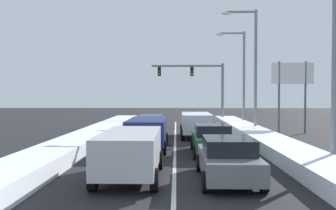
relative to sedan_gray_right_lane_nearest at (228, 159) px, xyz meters
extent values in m
plane|color=black|center=(-1.86, 6.76, -0.76)|extent=(120.00, 120.00, 0.00)
cube|color=silver|center=(-1.86, 9.93, -0.76)|extent=(0.14, 34.89, 0.01)
cube|color=white|center=(3.44, 9.93, -0.45)|extent=(2.06, 34.89, 0.64)
cube|color=white|center=(-7.16, 9.93, -0.42)|extent=(2.09, 34.89, 0.68)
cube|color=slate|center=(0.00, 0.04, -0.13)|extent=(1.82, 4.50, 0.70)
cube|color=black|center=(0.00, -0.11, 0.47)|extent=(1.64, 2.20, 0.55)
cube|color=red|center=(-0.69, -2.16, -0.01)|extent=(0.24, 0.08, 0.14)
cube|color=red|center=(0.69, -2.16, -0.01)|extent=(0.24, 0.08, 0.14)
cylinder|color=black|center=(-0.89, 1.59, -0.43)|extent=(0.22, 0.66, 0.66)
cylinder|color=black|center=(0.89, 1.59, -0.43)|extent=(0.22, 0.66, 0.66)
cylinder|color=black|center=(-0.89, -1.51, -0.43)|extent=(0.22, 0.66, 0.66)
cylinder|color=black|center=(0.89, -1.51, -0.43)|extent=(0.22, 0.66, 0.66)
cube|color=#1E5633|center=(-0.01, 5.73, -0.13)|extent=(1.82, 4.50, 0.70)
cube|color=black|center=(-0.01, 5.58, 0.47)|extent=(1.64, 2.20, 0.55)
cube|color=red|center=(-0.70, 3.53, -0.01)|extent=(0.24, 0.08, 0.14)
cube|color=red|center=(0.69, 3.53, -0.01)|extent=(0.24, 0.08, 0.14)
cylinder|color=black|center=(-0.90, 7.28, -0.43)|extent=(0.22, 0.66, 0.66)
cylinder|color=black|center=(0.88, 7.28, -0.43)|extent=(0.22, 0.66, 0.66)
cylinder|color=black|center=(-0.90, 4.18, -0.43)|extent=(0.22, 0.66, 0.66)
cylinder|color=black|center=(0.88, 4.18, -0.43)|extent=(0.22, 0.66, 0.66)
cube|color=silver|center=(-0.40, 12.82, 0.28)|extent=(1.95, 4.90, 1.25)
cube|color=black|center=(-0.40, 10.41, 0.56)|extent=(1.56, 0.06, 0.55)
cube|color=red|center=(-1.18, 10.42, 0.18)|extent=(0.20, 0.08, 0.28)
cube|color=red|center=(0.38, 10.42, 0.18)|extent=(0.20, 0.08, 0.28)
cylinder|color=black|center=(-1.36, 14.52, -0.39)|extent=(0.25, 0.74, 0.74)
cylinder|color=black|center=(0.55, 14.52, -0.39)|extent=(0.25, 0.74, 0.74)
cylinder|color=black|center=(-1.36, 11.12, -0.39)|extent=(0.25, 0.74, 0.74)
cylinder|color=black|center=(0.55, 11.12, -0.39)|extent=(0.25, 0.74, 0.74)
cube|color=#B7BABF|center=(-3.42, 0.23, 0.28)|extent=(1.95, 4.90, 1.25)
cube|color=black|center=(-3.42, -2.18, 0.56)|extent=(1.56, 0.06, 0.55)
cube|color=red|center=(-4.20, -2.17, 0.18)|extent=(0.20, 0.08, 0.28)
cube|color=red|center=(-2.64, -2.17, 0.18)|extent=(0.20, 0.08, 0.28)
cylinder|color=black|center=(-4.37, 1.93, -0.39)|extent=(0.25, 0.74, 0.74)
cylinder|color=black|center=(-2.46, 1.93, -0.39)|extent=(0.25, 0.74, 0.74)
cylinder|color=black|center=(-4.37, -1.47, -0.39)|extent=(0.25, 0.74, 0.74)
cylinder|color=black|center=(-2.46, -1.47, -0.39)|extent=(0.25, 0.74, 0.74)
cube|color=navy|center=(-3.36, 7.09, 0.28)|extent=(1.95, 4.90, 1.25)
cube|color=black|center=(-3.36, 4.68, 0.56)|extent=(1.56, 0.06, 0.55)
cube|color=red|center=(-4.14, 4.69, 0.18)|extent=(0.20, 0.08, 0.28)
cube|color=red|center=(-2.58, 4.69, 0.18)|extent=(0.20, 0.08, 0.28)
cylinder|color=black|center=(-4.31, 8.79, -0.39)|extent=(0.25, 0.74, 0.74)
cylinder|color=black|center=(-2.40, 8.79, -0.39)|extent=(0.25, 0.74, 0.74)
cylinder|color=black|center=(-4.31, 5.39, -0.39)|extent=(0.25, 0.74, 0.74)
cylinder|color=black|center=(-2.40, 5.39, -0.39)|extent=(0.25, 0.74, 0.74)
cube|color=maroon|center=(-3.62, 13.60, -0.13)|extent=(1.82, 4.50, 0.70)
cube|color=black|center=(-3.62, 13.45, 0.47)|extent=(1.64, 2.20, 0.55)
cube|color=red|center=(-4.31, 11.40, -0.01)|extent=(0.24, 0.08, 0.14)
cube|color=red|center=(-2.93, 11.40, -0.01)|extent=(0.24, 0.08, 0.14)
cylinder|color=black|center=(-4.51, 15.15, -0.43)|extent=(0.22, 0.66, 0.66)
cylinder|color=black|center=(-2.73, 15.15, -0.43)|extent=(0.22, 0.66, 0.66)
cylinder|color=black|center=(-4.51, 12.05, -0.43)|extent=(0.22, 0.66, 0.66)
cylinder|color=black|center=(-2.73, 12.05, -0.43)|extent=(0.22, 0.66, 0.66)
cylinder|color=slate|center=(3.04, 25.79, 2.34)|extent=(0.28, 0.28, 6.20)
cube|color=slate|center=(-0.66, 25.79, 5.19)|extent=(7.40, 0.20, 0.20)
cube|color=black|center=(-0.16, 25.79, 4.61)|extent=(0.34, 0.34, 0.95)
sphere|color=#4C0A0A|center=(-0.16, 25.60, 4.90)|extent=(0.22, 0.22, 0.22)
sphere|color=#593F0C|center=(-0.16, 25.60, 4.61)|extent=(0.22, 0.22, 0.22)
sphere|color=green|center=(-0.16, 25.60, 4.33)|extent=(0.22, 0.22, 0.22)
cube|color=black|center=(-3.56, 25.79, 4.61)|extent=(0.34, 0.34, 0.95)
sphere|color=#4C0A0A|center=(-3.56, 25.60, 4.90)|extent=(0.22, 0.22, 0.22)
sphere|color=#593F0C|center=(-3.56, 25.60, 4.61)|extent=(0.22, 0.22, 0.22)
sphere|color=green|center=(-3.56, 25.60, 4.33)|extent=(0.22, 0.22, 0.22)
cylinder|color=gray|center=(4.47, 2.00, 3.31)|extent=(0.22, 0.22, 8.15)
cylinder|color=gray|center=(4.08, 14.68, 3.85)|extent=(0.22, 0.22, 9.22)
cube|color=gray|center=(2.98, 14.68, 8.31)|extent=(2.20, 0.14, 0.14)
ellipsoid|color=#EAE5C6|center=(1.88, 14.68, 8.21)|extent=(0.70, 0.36, 0.24)
cylinder|color=gray|center=(4.38, 21.03, 3.58)|extent=(0.22, 0.22, 8.70)
cube|color=gray|center=(3.28, 21.03, 7.78)|extent=(2.20, 0.14, 0.14)
ellipsoid|color=#EAE5C6|center=(2.18, 21.03, 7.68)|extent=(0.70, 0.36, 0.24)
cylinder|color=#59595B|center=(6.06, 15.60, 1.99)|extent=(0.16, 0.16, 5.50)
cylinder|color=#59595B|center=(8.06, 15.60, 1.99)|extent=(0.16, 0.16, 5.50)
cube|color=white|center=(7.06, 15.60, 3.84)|extent=(3.20, 0.12, 1.60)
camera|label=1|loc=(-1.79, -12.76, 2.25)|focal=39.45mm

